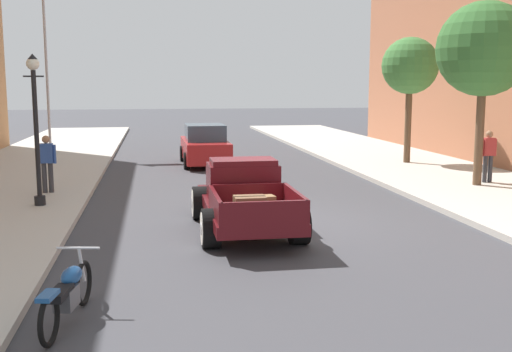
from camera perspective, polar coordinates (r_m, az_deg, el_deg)
The scene contains 10 objects.
ground_plane at distance 14.47m, azimuth 1.29°, elevation -4.39°, with size 140.00×140.00×0.00m, color #3D3D42.
hotrod_truck_maroon at distance 13.80m, azimuth -1.19°, elevation -1.82°, with size 2.22×4.96×1.58m.
motorcycle_parked at distance 8.80m, azimuth -17.19°, elevation -10.35°, with size 0.66×2.10×0.93m.
car_background_red at distance 24.95m, azimuth -4.79°, elevation 2.81°, with size 1.91×4.32×1.65m.
pedestrian_sidewalk_left at distance 18.49m, azimuth -18.93°, elevation 1.39°, with size 0.53×0.22×1.65m.
pedestrian_sidewalk_right at distance 20.72m, azimuth 20.87°, elevation 2.01°, with size 0.53×0.22×1.65m.
street_lamp_near at distance 16.49m, azimuth -19.87°, elevation 5.07°, with size 0.50×0.32×3.85m.
flagpole at distance 30.09m, azimuth -18.69°, elevation 12.91°, with size 1.74×0.16×9.16m.
street_tree_nearest at distance 19.99m, azimuth 20.50°, elevation 10.98°, with size 2.85×2.85×5.58m.
street_tree_second at distance 25.08m, azimuth 14.18°, elevation 9.86°, with size 2.22×2.22×4.94m.
Camera 1 is at (-2.63, -13.86, 3.23)m, focal length 42.87 mm.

